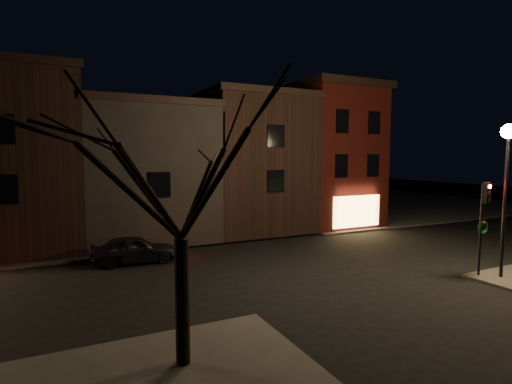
% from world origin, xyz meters
% --- Properties ---
extents(ground, '(120.00, 120.00, 0.00)m').
position_xyz_m(ground, '(0.00, 0.00, 0.00)').
color(ground, black).
rests_on(ground, ground).
extents(sidewalk_far_right, '(30.00, 30.00, 0.12)m').
position_xyz_m(sidewalk_far_right, '(20.00, 20.00, 0.06)').
color(sidewalk_far_right, '#2D2B28').
rests_on(sidewalk_far_right, ground).
extents(corner_building, '(6.50, 8.50, 10.50)m').
position_xyz_m(corner_building, '(8.00, 9.47, 5.40)').
color(corner_building, '#460F0C').
rests_on(corner_building, ground).
extents(row_building_a, '(7.30, 10.30, 9.40)m').
position_xyz_m(row_building_a, '(1.50, 10.50, 4.83)').
color(row_building_a, black).
rests_on(row_building_a, ground).
extents(row_building_b, '(7.80, 10.30, 8.40)m').
position_xyz_m(row_building_b, '(-5.75, 10.50, 4.33)').
color(row_building_b, black).
rests_on(row_building_b, ground).
extents(row_building_c, '(7.30, 10.30, 9.90)m').
position_xyz_m(row_building_c, '(-13.00, 10.50, 5.08)').
color(row_building_c, black).
rests_on(row_building_c, ground).
extents(street_lamp_near, '(0.60, 0.60, 6.48)m').
position_xyz_m(street_lamp_near, '(6.20, -6.00, 5.18)').
color(street_lamp_near, black).
rests_on(street_lamp_near, sidewalk_near_right).
extents(traffic_signal, '(0.58, 0.38, 4.05)m').
position_xyz_m(traffic_signal, '(5.60, -5.51, 2.81)').
color(traffic_signal, black).
rests_on(traffic_signal, sidewalk_near_right).
extents(bare_tree_left, '(5.60, 5.60, 7.50)m').
position_xyz_m(bare_tree_left, '(-8.00, -7.00, 5.43)').
color(bare_tree_left, black).
rests_on(bare_tree_left, sidewalk_near_left).
extents(parked_car_a, '(4.17, 1.90, 1.39)m').
position_xyz_m(parked_car_a, '(-7.45, 3.64, 0.69)').
color(parked_car_a, black).
rests_on(parked_car_a, ground).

